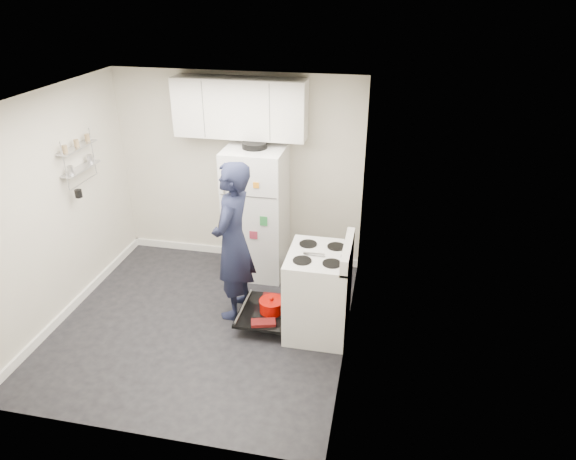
% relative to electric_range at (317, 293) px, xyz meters
% --- Properties ---
extents(room, '(3.21, 3.21, 2.51)m').
position_rel_electric_range_xyz_m(room, '(-1.29, -0.12, 0.74)').
color(room, black).
rests_on(room, ground).
extents(electric_range, '(0.66, 0.76, 1.10)m').
position_rel_electric_range_xyz_m(electric_range, '(0.00, 0.00, 0.00)').
color(electric_range, silver).
rests_on(electric_range, ground).
extents(open_oven_door, '(0.55, 0.70, 0.22)m').
position_rel_electric_range_xyz_m(open_oven_door, '(-0.55, -0.00, -0.28)').
color(open_oven_door, black).
rests_on(open_oven_door, ground).
extents(refrigerator, '(0.72, 0.74, 1.75)m').
position_rel_electric_range_xyz_m(refrigerator, '(-0.95, 1.10, 0.38)').
color(refrigerator, silver).
rests_on(refrigerator, ground).
extents(upper_cabinets, '(1.60, 0.33, 0.70)m').
position_rel_electric_range_xyz_m(upper_cabinets, '(-1.16, 1.28, 1.63)').
color(upper_cabinets, silver).
rests_on(upper_cabinets, room).
extents(wall_shelf_rack, '(0.14, 0.60, 0.61)m').
position_rel_electric_range_xyz_m(wall_shelf_rack, '(-2.78, 0.34, 1.21)').
color(wall_shelf_rack, '#B2B2B7').
rests_on(wall_shelf_rack, room).
extents(person, '(0.48, 0.69, 1.82)m').
position_rel_electric_range_xyz_m(person, '(-0.96, 0.15, 0.44)').
color(person, '#171C35').
rests_on(person, ground).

